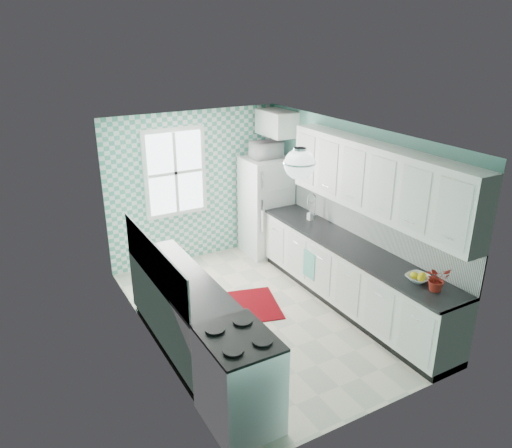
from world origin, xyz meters
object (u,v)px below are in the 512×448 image
stove (239,378)px  sink (306,220)px  ceiling_light (299,164)px  fridge (266,206)px  potted_plant (437,279)px  microwave (266,150)px  fruit_bowl (418,278)px

stove → sink: bearing=45.3°
ceiling_light → fridge: bearing=66.7°
fridge → potted_plant: 3.63m
sink → microwave: 1.39m
ceiling_light → stove: bearing=-145.6°
sink → microwave: microwave is taller
sink → potted_plant: 2.57m
sink → potted_plant: bearing=-86.9°
ceiling_light → stove: size_ratio=0.36×
stove → fruit_bowl: size_ratio=3.60×
fridge → potted_plant: size_ratio=5.77×
sink → potted_plant: (-0.00, -2.56, 0.15)m
microwave → ceiling_light: bearing=70.4°
sink → stove: bearing=-132.6°
ceiling_light → stove: ceiling_light is taller
fridge → sink: fridge is taller
stove → microwave: bearing=56.9°
sink → potted_plant: size_ratio=1.81×
stove → fridge: bearing=56.9°
fridge → stove: (-2.31, -3.40, -0.33)m
microwave → fruit_bowl: bearing=95.2°
fridge → potted_plant: (0.09, -3.62, 0.24)m
potted_plant → sink: bearing=89.9°
ceiling_light → fridge: 3.17m
fruit_bowl → stove: bearing=-179.0°
ceiling_light → potted_plant: 2.01m
stove → sink: (2.40, 2.34, 0.42)m
fridge → stove: size_ratio=1.72×
fridge → potted_plant: bearing=-86.5°
fridge → stove: fridge is taller
sink → fruit_bowl: size_ratio=1.95×
fridge → microwave: microwave is taller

